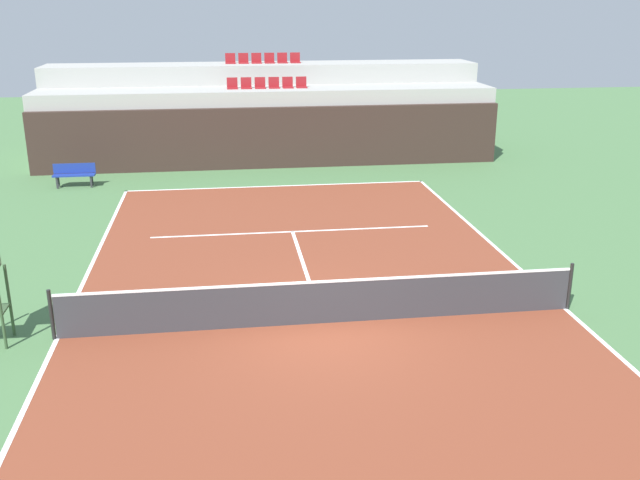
% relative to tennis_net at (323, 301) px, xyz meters
% --- Properties ---
extents(ground_plane, '(80.00, 80.00, 0.00)m').
position_rel_tennis_net_xyz_m(ground_plane, '(0.00, 0.00, -0.51)').
color(ground_plane, '#477042').
extents(court_surface, '(11.00, 24.00, 0.01)m').
position_rel_tennis_net_xyz_m(court_surface, '(0.00, 0.00, -0.50)').
color(court_surface, brown).
rests_on(court_surface, ground_plane).
extents(baseline_far, '(11.00, 0.10, 0.00)m').
position_rel_tennis_net_xyz_m(baseline_far, '(0.00, 11.95, -0.50)').
color(baseline_far, white).
rests_on(baseline_far, court_surface).
extents(sideline_left, '(0.10, 24.00, 0.00)m').
position_rel_tennis_net_xyz_m(sideline_left, '(-5.45, 0.00, -0.50)').
color(sideline_left, white).
rests_on(sideline_left, court_surface).
extents(sideline_right, '(0.10, 24.00, 0.00)m').
position_rel_tennis_net_xyz_m(sideline_right, '(5.45, 0.00, -0.50)').
color(sideline_right, white).
rests_on(sideline_right, court_surface).
extents(service_line_far, '(8.26, 0.10, 0.00)m').
position_rel_tennis_net_xyz_m(service_line_far, '(0.00, 6.40, -0.50)').
color(service_line_far, white).
rests_on(service_line_far, court_surface).
extents(centre_service_line, '(0.10, 6.40, 0.00)m').
position_rel_tennis_net_xyz_m(centre_service_line, '(0.00, 3.20, -0.50)').
color(centre_service_line, white).
rests_on(centre_service_line, court_surface).
extents(back_wall, '(18.89, 0.30, 2.46)m').
position_rel_tennis_net_xyz_m(back_wall, '(0.00, 15.07, 0.72)').
color(back_wall, '#33231E').
rests_on(back_wall, ground_plane).
extents(stands_tier_lower, '(18.89, 2.40, 3.06)m').
position_rel_tennis_net_xyz_m(stands_tier_lower, '(0.00, 16.42, 1.02)').
color(stands_tier_lower, '#9E9E99').
rests_on(stands_tier_lower, ground_plane).
extents(stands_tier_upper, '(18.89, 2.40, 3.87)m').
position_rel_tennis_net_xyz_m(stands_tier_upper, '(0.00, 18.82, 1.43)').
color(stands_tier_upper, '#9E9E99').
rests_on(stands_tier_upper, ground_plane).
extents(seating_row_lower, '(3.31, 0.44, 0.44)m').
position_rel_tennis_net_xyz_m(seating_row_lower, '(0.00, 16.52, 2.67)').
color(seating_row_lower, maroon).
rests_on(seating_row_lower, stands_tier_lower).
extents(seating_row_upper, '(3.31, 0.44, 0.44)m').
position_rel_tennis_net_xyz_m(seating_row_upper, '(0.00, 18.92, 3.49)').
color(seating_row_upper, maroon).
rests_on(seating_row_upper, stands_tier_upper).
extents(tennis_net, '(11.08, 0.08, 1.07)m').
position_rel_tennis_net_xyz_m(tennis_net, '(0.00, 0.00, 0.00)').
color(tennis_net, black).
rests_on(tennis_net, court_surface).
extents(player_bench, '(1.50, 0.40, 0.85)m').
position_rel_tennis_net_xyz_m(player_bench, '(-7.37, 12.92, -0.00)').
color(player_bench, navy).
rests_on(player_bench, ground_plane).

